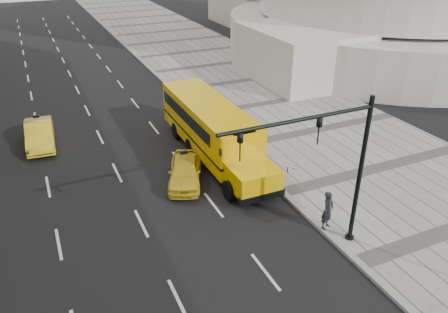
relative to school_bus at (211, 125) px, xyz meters
name	(u,v)px	position (x,y,z in m)	size (l,w,h in m)	color
ground	(135,169)	(-4.50, -0.03, -1.76)	(140.00, 140.00, 0.00)	black
sidewalk_museum	(318,130)	(7.50, -0.03, -1.69)	(12.00, 140.00, 0.15)	#9B9892
curb_museum	(234,147)	(1.50, -0.03, -1.69)	(0.30, 140.00, 0.15)	gray
school_bus	(211,125)	(0.00, 0.00, 0.00)	(2.96, 11.56, 3.19)	#EDB602
taxi_near	(185,171)	(-2.50, -2.51, -1.09)	(1.58, 3.94, 1.34)	yellow
taxi_far	(40,134)	(-8.91, 5.23, -1.04)	(1.53, 4.39, 1.45)	yellow
pedestrian	(328,210)	(1.65, -8.82, -0.73)	(0.64, 0.42, 1.76)	#26272D
traffic_signal	(332,161)	(0.69, -9.85, 2.33)	(6.18, 0.36, 6.40)	black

